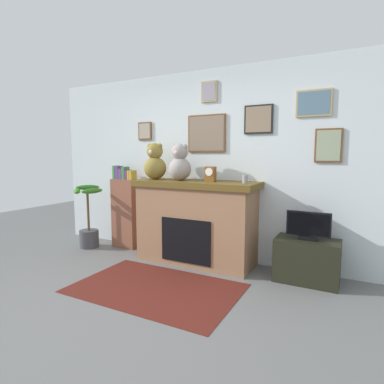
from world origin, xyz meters
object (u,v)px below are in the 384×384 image
(fireplace, at_px, (196,222))
(potted_plant, at_px, (88,225))
(candle_jar, at_px, (245,179))
(mantel_clock, at_px, (210,174))
(teddy_bear_cream, at_px, (155,163))
(tv_stand, at_px, (307,261))
(television, at_px, (308,227))
(bookshelf, at_px, (124,210))
(teddy_bear_brown, at_px, (180,164))

(fireplace, distance_m, potted_plant, 1.84)
(candle_jar, xyz_separation_m, mantel_clock, (-0.46, -0.00, 0.05))
(fireplace, bearing_deg, teddy_bear_cream, -178.35)
(tv_stand, distance_m, television, 0.40)
(bookshelf, distance_m, candle_jar, 2.06)
(bookshelf, height_order, potted_plant, bookshelf)
(fireplace, xyz_separation_m, bookshelf, (-1.30, 0.09, 0.04))
(fireplace, bearing_deg, bookshelf, 175.88)
(tv_stand, xyz_separation_m, teddy_bear_cream, (-2.07, -0.01, 1.09))
(bookshelf, relative_size, teddy_bear_brown, 2.60)
(bookshelf, height_order, tv_stand, bookshelf)
(candle_jar, bearing_deg, television, 0.77)
(bookshelf, distance_m, teddy_bear_cream, 1.00)
(potted_plant, relative_size, television, 2.03)
(bookshelf, bearing_deg, potted_plant, -153.40)
(fireplace, xyz_separation_m, candle_jar, (0.68, -0.02, 0.60))
(mantel_clock, relative_size, teddy_bear_cream, 0.38)
(potted_plant, relative_size, tv_stand, 1.39)
(bookshelf, distance_m, television, 2.73)
(television, relative_size, teddy_bear_brown, 0.97)
(teddy_bear_cream, xyz_separation_m, teddy_bear_brown, (0.40, 0.00, -0.01))
(potted_plant, relative_size, teddy_bear_brown, 1.97)
(fireplace, relative_size, teddy_bear_cream, 3.29)
(candle_jar, bearing_deg, tv_stand, 0.87)
(television, bearing_deg, tv_stand, 90.00)
(teddy_bear_cream, bearing_deg, tv_stand, 0.33)
(bookshelf, relative_size, television, 2.68)
(mantel_clock, bearing_deg, teddy_bear_cream, 179.96)
(mantel_clock, distance_m, teddy_bear_cream, 0.87)
(potted_plant, distance_m, candle_jar, 2.63)
(candle_jar, relative_size, teddy_bear_brown, 0.20)
(tv_stand, relative_size, television, 1.46)
(bookshelf, distance_m, tv_stand, 2.75)
(teddy_bear_brown, bearing_deg, potted_plant, -174.68)
(fireplace, relative_size, candle_jar, 16.68)
(tv_stand, distance_m, candle_jar, 1.18)
(tv_stand, height_order, teddy_bear_cream, teddy_bear_cream)
(tv_stand, bearing_deg, teddy_bear_brown, -179.59)
(mantel_clock, height_order, teddy_bear_brown, teddy_bear_brown)
(fireplace, distance_m, teddy_bear_brown, 0.81)
(mantel_clock, xyz_separation_m, teddy_bear_cream, (-0.86, 0.00, 0.13))
(potted_plant, xyz_separation_m, teddy_bear_cream, (1.18, 0.15, 0.98))
(television, xyz_separation_m, candle_jar, (-0.75, -0.01, 0.51))
(television, xyz_separation_m, teddy_bear_cream, (-2.07, -0.01, 0.69))
(potted_plant, xyz_separation_m, teddy_bear_brown, (1.58, 0.15, 0.98))
(potted_plant, distance_m, tv_stand, 3.25)
(fireplace, relative_size, television, 3.49)
(bookshelf, relative_size, teddy_bear_cream, 2.53)
(bookshelf, xyz_separation_m, mantel_clock, (1.52, -0.11, 0.60))
(bookshelf, distance_m, potted_plant, 0.63)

